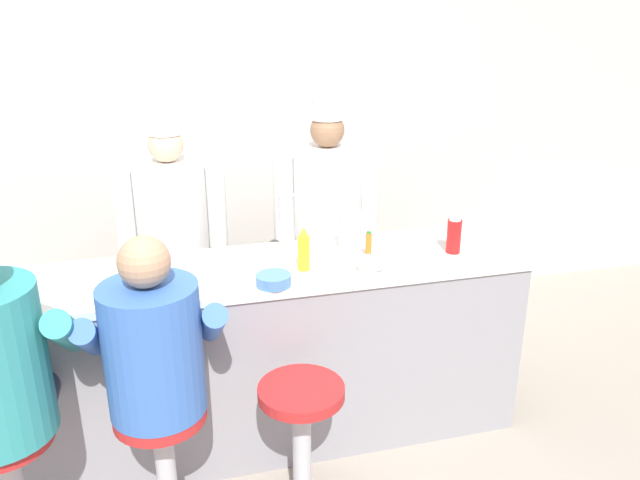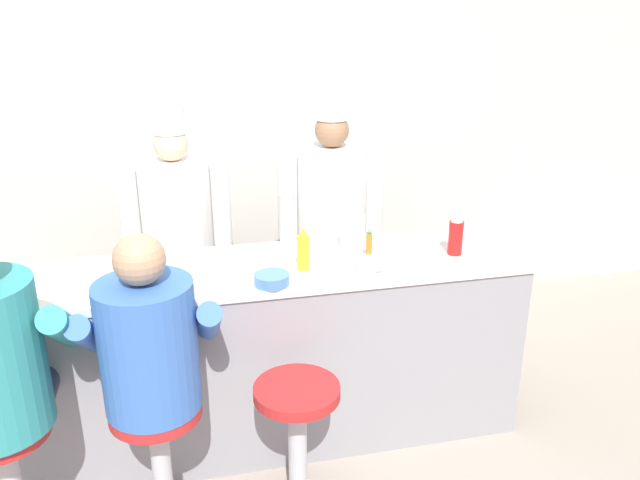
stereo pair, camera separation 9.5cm
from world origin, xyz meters
name	(u,v)px [view 1 (the left image)]	position (x,y,z in m)	size (l,w,h in m)	color
ground_plane	(258,475)	(0.00, 0.00, 0.00)	(20.00, 20.00, 0.00)	#9E9384
wall_back	(207,137)	(0.00, 1.84, 1.35)	(10.00, 0.06, 2.70)	beige
diner_counter	(244,356)	(0.00, 0.31, 0.50)	(2.91, 0.63, 0.99)	gray
ketchup_bottle_red	(454,232)	(1.10, 0.24, 1.10)	(0.07, 0.07, 0.24)	red
mustard_bottle_yellow	(304,250)	(0.30, 0.22, 1.09)	(0.06, 0.06, 0.22)	yellow
hot_sauce_bottle_orange	(369,245)	(0.65, 0.27, 1.06)	(0.03, 0.03, 0.14)	orange
water_pitcher_clear	(350,229)	(0.59, 0.42, 1.10)	(0.13, 0.11, 0.22)	silver
breakfast_plate	(178,290)	(-0.31, 0.11, 1.01)	(0.24, 0.24, 0.05)	white
cereal_bowl	(274,280)	(0.12, 0.07, 1.02)	(0.16, 0.16, 0.05)	#4C7FB7
coffee_mug_white	(369,266)	(0.58, 0.08, 1.04)	(0.13, 0.09, 0.09)	white
cup_stack_steel	(286,223)	(0.27, 0.47, 1.15)	(0.09, 0.09, 0.31)	#B7BABF
diner_seated_blue	(155,359)	(-0.43, -0.23, 0.87)	(0.59, 0.58, 1.40)	#B2B5BA
empty_stool_round	(302,429)	(0.17, -0.26, 0.44)	(0.38, 0.38, 0.65)	#B2B5BA
cook_in_whites_near	(173,233)	(-0.29, 1.14, 0.92)	(0.65, 0.42, 1.67)	#232328
cook_in_whites_far	(327,218)	(0.65, 1.08, 0.95)	(0.67, 0.43, 1.73)	#232328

